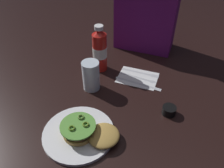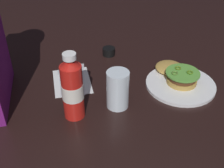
% 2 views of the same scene
% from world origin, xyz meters
% --- Properties ---
extents(ground_plane, '(3.00, 3.00, 0.00)m').
position_xyz_m(ground_plane, '(0.00, 0.00, 0.00)').
color(ground_plane, black).
extents(dinner_plate, '(0.26, 0.26, 0.01)m').
position_xyz_m(dinner_plate, '(-0.01, -0.17, 0.01)').
color(dinner_plate, white).
rests_on(dinner_plate, ground_plane).
extents(burger_sandwich, '(0.21, 0.13, 0.05)m').
position_xyz_m(burger_sandwich, '(0.03, -0.16, 0.03)').
color(burger_sandwich, '#B38B3F').
rests_on(burger_sandwich, dinner_plate).
extents(ketchup_bottle, '(0.07, 0.07, 0.23)m').
position_xyz_m(ketchup_bottle, '(-0.10, 0.24, 0.11)').
color(ketchup_bottle, red).
rests_on(ketchup_bottle, ground_plane).
extents(water_glass, '(0.08, 0.08, 0.13)m').
position_xyz_m(water_glass, '(-0.08, 0.09, 0.07)').
color(water_glass, silver).
rests_on(water_glass, ground_plane).
extents(condiment_cup, '(0.05, 0.05, 0.03)m').
position_xyz_m(condiment_cup, '(0.28, 0.05, 0.02)').
color(condiment_cup, black).
rests_on(condiment_cup, ground_plane).
extents(napkin, '(0.19, 0.14, 0.00)m').
position_xyz_m(napkin, '(0.10, 0.23, 0.00)').
color(napkin, silver).
rests_on(napkin, ground_plane).
extents(butter_knife, '(0.22, 0.03, 0.00)m').
position_xyz_m(butter_knife, '(0.13, 0.19, 0.00)').
color(butter_knife, silver).
rests_on(butter_knife, napkin).
extents(spoon_utensil, '(0.18, 0.03, 0.00)m').
position_xyz_m(spoon_utensil, '(0.13, 0.23, 0.00)').
color(spoon_utensil, silver).
rests_on(spoon_utensil, napkin).
extents(fork_utensil, '(0.18, 0.02, 0.00)m').
position_xyz_m(fork_utensil, '(0.12, 0.27, 0.00)').
color(fork_utensil, silver).
rests_on(fork_utensil, napkin).
extents(diner_person, '(0.31, 0.16, 0.51)m').
position_xyz_m(diner_person, '(0.05, 0.53, 0.22)').
color(diner_person, '#6D196D').
rests_on(diner_person, ground_plane).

